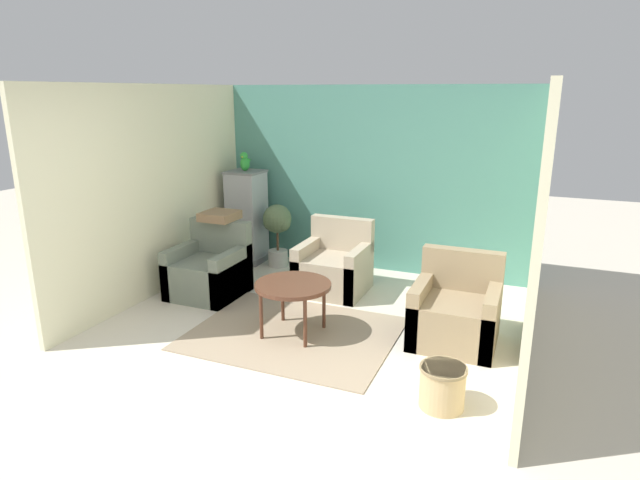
{
  "coord_description": "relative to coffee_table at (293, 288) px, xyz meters",
  "views": [
    {
      "loc": [
        2.05,
        -3.17,
        2.34
      ],
      "look_at": [
        0.0,
        1.75,
        0.84
      ],
      "focal_mm": 30.0,
      "sensor_mm": 36.0,
      "label": 1
    }
  ],
  "objects": [
    {
      "name": "armchair_left",
      "position": [
        -1.37,
        0.59,
        -0.2
      ],
      "size": [
        0.78,
        0.76,
        0.85
      ],
      "color": "slate",
      "rests_on": "ground_plane"
    },
    {
      "name": "area_rug",
      "position": [
        -0.0,
        0.0,
        -0.48
      ],
      "size": [
        1.98,
        1.59,
        0.01
      ],
      "color": "gray",
      "rests_on": "ground_plane"
    },
    {
      "name": "wall_back_accent",
      "position": [
        0.07,
        2.3,
        0.72
      ],
      "size": [
        4.2,
        0.06,
        2.41
      ],
      "color": "#4C897A",
      "rests_on": "ground_plane"
    },
    {
      "name": "wall_left",
      "position": [
        -2.0,
        0.52,
        0.72
      ],
      "size": [
        0.06,
        3.51,
        2.41
      ],
      "color": "beige",
      "rests_on": "ground_plane"
    },
    {
      "name": "coffee_table",
      "position": [
        0.0,
        0.0,
        0.0
      ],
      "size": [
        0.75,
        0.75,
        0.53
      ],
      "color": "#512D1E",
      "rests_on": "ground_plane"
    },
    {
      "name": "throw_pillow",
      "position": [
        -1.37,
        0.87,
        0.41
      ],
      "size": [
        0.39,
        0.39,
        0.1
      ],
      "color": "#846647",
      "rests_on": "armchair_left"
    },
    {
      "name": "parrot",
      "position": [
        -1.62,
        1.92,
        0.91
      ],
      "size": [
        0.12,
        0.22,
        0.26
      ],
      "color": "green",
      "rests_on": "birdcage"
    },
    {
      "name": "ground_plane",
      "position": [
        0.07,
        -1.23,
        -0.49
      ],
      "size": [
        20.0,
        20.0,
        0.0
      ],
      "primitive_type": "plane",
      "color": "beige",
      "rests_on": "ground"
    },
    {
      "name": "armchair_right",
      "position": [
        1.5,
        0.45,
        -0.2
      ],
      "size": [
        0.78,
        0.76,
        0.85
      ],
      "color": "#8E7A5B",
      "rests_on": "ground_plane"
    },
    {
      "name": "potted_plant",
      "position": [
        -1.13,
        1.87,
        0.07
      ],
      "size": [
        0.43,
        0.39,
        0.86
      ],
      "color": "beige",
      "rests_on": "ground_plane"
    },
    {
      "name": "wall_right",
      "position": [
        2.14,
        0.52,
        0.72
      ],
      "size": [
        0.06,
        3.51,
        2.41
      ],
      "color": "beige",
      "rests_on": "ground_plane"
    },
    {
      "name": "armchair_middle",
      "position": [
        -0.07,
        1.28,
        -0.2
      ],
      "size": [
        0.78,
        0.76,
        0.85
      ],
      "color": "tan",
      "rests_on": "ground_plane"
    },
    {
      "name": "wicker_basket",
      "position": [
        1.59,
        -0.71,
        -0.31
      ],
      "size": [
        0.36,
        0.36,
        0.34
      ],
      "color": "tan",
      "rests_on": "ground_plane"
    },
    {
      "name": "birdcage",
      "position": [
        -1.62,
        1.92,
        0.15
      ],
      "size": [
        0.48,
        0.48,
        1.28
      ],
      "color": "slate",
      "rests_on": "ground_plane"
    }
  ]
}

